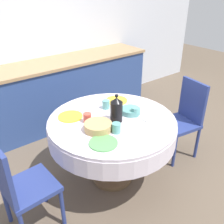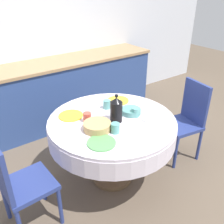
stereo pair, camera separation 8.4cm
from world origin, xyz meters
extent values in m
plane|color=brown|center=(0.00, 0.00, 0.00)|extent=(12.00, 12.00, 0.00)
cube|color=silver|center=(0.00, 1.83, 1.30)|extent=(7.00, 0.05, 2.60)
cube|color=#2D4784|center=(0.00, 1.49, 0.45)|extent=(3.20, 0.60, 0.90)
cube|color=#A37F56|center=(0.00, 1.49, 0.92)|extent=(3.24, 0.64, 0.04)
cylinder|color=brown|center=(0.00, 0.00, 0.02)|extent=(0.44, 0.44, 0.04)
cylinder|color=brown|center=(0.00, 0.00, 0.29)|extent=(0.11, 0.11, 0.50)
cylinder|color=silver|center=(0.00, 0.00, 0.63)|extent=(1.26, 1.26, 0.18)
cylinder|color=silver|center=(0.00, 0.00, 0.73)|extent=(1.25, 1.25, 0.03)
cube|color=navy|center=(0.88, -0.15, 0.44)|extent=(0.46, 0.46, 0.04)
cube|color=navy|center=(1.06, -0.18, 0.70)|extent=(0.10, 0.38, 0.49)
cylinder|color=navy|center=(0.68, -0.30, 0.21)|extent=(0.04, 0.04, 0.42)
cylinder|color=navy|center=(0.74, 0.05, 0.21)|extent=(0.04, 0.04, 0.42)
cylinder|color=navy|center=(1.03, -0.36, 0.21)|extent=(0.04, 0.04, 0.42)
cylinder|color=navy|center=(1.09, -0.01, 0.21)|extent=(0.04, 0.04, 0.42)
cube|color=navy|center=(-0.90, -0.04, 0.44)|extent=(0.42, 0.42, 0.04)
cube|color=navy|center=(-1.08, -0.05, 0.70)|extent=(0.05, 0.38, 0.49)
cylinder|color=navy|center=(-0.73, 0.14, 0.21)|extent=(0.04, 0.04, 0.42)
cylinder|color=navy|center=(-0.71, -0.21, 0.21)|extent=(0.04, 0.04, 0.42)
cylinder|color=navy|center=(-1.08, 0.13, 0.21)|extent=(0.04, 0.04, 0.42)
cylinder|color=#5BA85B|center=(-0.31, -0.28, 0.75)|extent=(0.24, 0.24, 0.01)
cylinder|color=#5BA39E|center=(-0.12, -0.21, 0.79)|extent=(0.08, 0.08, 0.09)
cylinder|color=white|center=(0.34, -0.24, 0.75)|extent=(0.24, 0.24, 0.01)
cylinder|color=#5BA39E|center=(0.22, -0.09, 0.79)|extent=(0.08, 0.08, 0.09)
cylinder|color=yellow|center=(-0.30, 0.29, 0.75)|extent=(0.24, 0.24, 0.01)
cylinder|color=#CC4C3D|center=(-0.22, 0.10, 0.79)|extent=(0.08, 0.08, 0.09)
cylinder|color=yellow|center=(0.30, 0.29, 0.75)|extent=(0.24, 0.24, 0.01)
cylinder|color=#5BA39E|center=(0.09, 0.22, 0.79)|extent=(0.08, 0.08, 0.09)
cylinder|color=black|center=(0.01, -0.05, 0.85)|extent=(0.12, 0.12, 0.20)
cone|color=black|center=(0.01, -0.05, 0.97)|extent=(0.11, 0.11, 0.05)
sphere|color=black|center=(0.01, -0.05, 1.01)|extent=(0.04, 0.04, 0.04)
cylinder|color=tan|center=(-0.22, -0.08, 0.78)|extent=(0.25, 0.25, 0.07)
cylinder|color=#569993|center=(0.22, -0.02, 0.77)|extent=(0.20, 0.20, 0.05)
camera|label=1|loc=(-1.32, -1.66, 1.96)|focal=40.00mm
camera|label=2|loc=(-1.25, -1.71, 1.96)|focal=40.00mm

